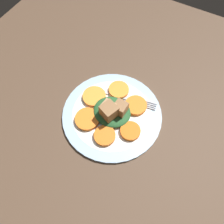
# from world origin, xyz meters

# --- Properties ---
(table_slab) EXTENTS (1.20, 1.20, 0.02)m
(table_slab) POSITION_xyz_m (0.00, 0.00, 0.01)
(table_slab) COLOR #4C3828
(table_slab) RESTS_ON ground
(plate) EXTENTS (0.30, 0.30, 0.01)m
(plate) POSITION_xyz_m (0.00, 0.00, 0.03)
(plate) COLOR #99B7D1
(plate) RESTS_ON table_slab
(carrot_slice_0) EXTENTS (0.06, 0.06, 0.01)m
(carrot_slice_0) POSITION_xyz_m (-0.02, 0.07, 0.04)
(carrot_slice_0) COLOR orange
(carrot_slice_0) RESTS_ON plate
(carrot_slice_1) EXTENTS (0.06, 0.06, 0.01)m
(carrot_slice_1) POSITION_xyz_m (-0.07, 0.03, 0.04)
(carrot_slice_1) COLOR #D55F13
(carrot_slice_1) RESTS_ON plate
(carrot_slice_2) EXTENTS (0.07, 0.07, 0.01)m
(carrot_slice_2) POSITION_xyz_m (-0.05, -0.06, 0.04)
(carrot_slice_2) COLOR orange
(carrot_slice_2) RESTS_ON plate
(carrot_slice_3) EXTENTS (0.06, 0.06, 0.01)m
(carrot_slice_3) POSITION_xyz_m (0.02, -0.08, 0.04)
(carrot_slice_3) COLOR orange
(carrot_slice_3) RESTS_ON plate
(carrot_slice_4) EXTENTS (0.07, 0.07, 0.01)m
(carrot_slice_4) POSITION_xyz_m (0.08, -0.02, 0.04)
(carrot_slice_4) COLOR orange
(carrot_slice_4) RESTS_ON plate
(carrot_slice_5) EXTENTS (0.07, 0.07, 0.01)m
(carrot_slice_5) POSITION_xyz_m (0.05, 0.05, 0.04)
(carrot_slice_5) COLOR orange
(carrot_slice_5) RESTS_ON plate
(center_pile) EXTENTS (0.11, 0.10, 0.06)m
(center_pile) POSITION_xyz_m (-0.00, 0.00, 0.05)
(center_pile) COLOR #235128
(center_pile) RESTS_ON plate
(fork) EXTENTS (0.18, 0.05, 0.00)m
(fork) POSITION_xyz_m (-0.02, -0.07, 0.03)
(fork) COLOR #B2B2B7
(fork) RESTS_ON plate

